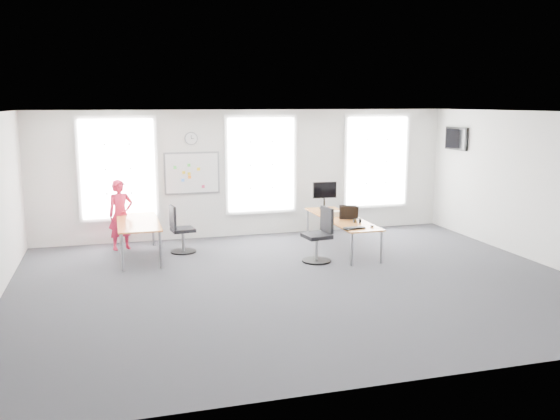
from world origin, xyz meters
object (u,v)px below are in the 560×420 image
object	(u,v)px
chair_right	(320,238)
desk_left	(138,224)
chair_left	(180,232)
keyboard	(354,228)
monitor	(325,193)
person	(121,215)
headphones	(357,221)
desk_right	(341,220)

from	to	relation	value
chair_right	desk_left	bearing A→B (deg)	-118.81
chair_left	keyboard	xyz separation A→B (m)	(3.25, -1.74, 0.25)
chair_left	monitor	size ratio (longest dim) A/B	1.61
person	keyboard	world-z (taller)	person
chair_left	headphones	world-z (taller)	chair_left
desk_left	chair_left	size ratio (longest dim) A/B	2.03
desk_left	monitor	xyz separation A→B (m)	(4.33, 0.72, 0.37)
desk_right	person	bearing A→B (deg)	164.48
chair_left	keyboard	world-z (taller)	chair_left
chair_left	desk_left	bearing A→B (deg)	92.71
person	monitor	bearing A→B (deg)	-19.97
desk_left	chair_right	size ratio (longest dim) A/B	1.90
keyboard	monitor	bearing A→B (deg)	69.47
chair_right	person	world-z (taller)	person
monitor	desk_right	bearing A→B (deg)	-88.69
chair_right	chair_left	bearing A→B (deg)	-127.43
person	chair_right	bearing A→B (deg)	-48.10
person	headphones	world-z (taller)	person
monitor	keyboard	bearing A→B (deg)	-92.08
monitor	headphones	bearing A→B (deg)	-84.12
desk_right	headphones	size ratio (longest dim) A/B	17.69
person	headphones	distance (m)	5.09
chair_left	desk_right	bearing A→B (deg)	-107.58
chair_left	headphones	xyz separation A→B (m)	(3.55, -1.19, 0.28)
desk_left	headphones	bearing A→B (deg)	-13.25
desk_right	chair_left	xyz separation A→B (m)	(-3.43, 0.62, -0.19)
desk_left	person	size ratio (longest dim) A/B	1.36
desk_left	monitor	distance (m)	4.41
desk_right	chair_right	xyz separation A→B (m)	(-0.81, -0.85, -0.16)
desk_right	desk_left	world-z (taller)	desk_left
desk_left	person	world-z (taller)	person
keyboard	monitor	size ratio (longest dim) A/B	0.71
desk_left	chair_right	xyz separation A→B (m)	(3.48, -1.33, -0.22)
desk_left	monitor	size ratio (longest dim) A/B	3.28
desk_right	headphones	world-z (taller)	headphones
chair_left	person	xyz separation A→B (m)	(-1.19, 0.66, 0.32)
chair_right	person	distance (m)	4.38
desk_left	person	xyz separation A→B (m)	(-0.33, 0.81, 0.07)
chair_right	keyboard	size ratio (longest dim) A/B	2.43
chair_left	headphones	size ratio (longest dim) A/B	6.42
headphones	monitor	distance (m)	1.79
desk_left	chair_right	distance (m)	3.73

